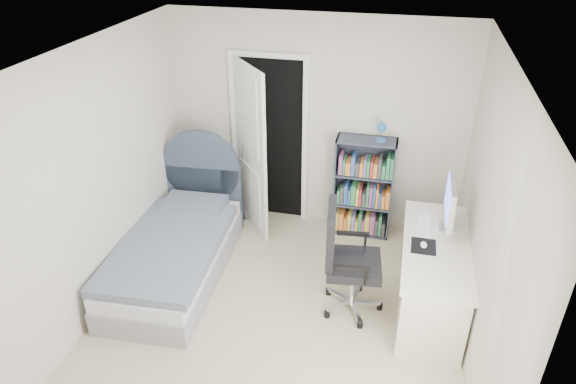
% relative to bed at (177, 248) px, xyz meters
% --- Properties ---
extents(room_shell, '(3.50, 3.70, 2.60)m').
position_rel_bed_xyz_m(room_shell, '(1.21, -0.41, 0.97)').
color(room_shell, tan).
rests_on(room_shell, ground).
extents(door, '(0.92, 0.66, 2.06)m').
position_rel_bed_xyz_m(door, '(0.57, 1.16, 0.75)').
color(door, black).
rests_on(door, ground).
extents(bed, '(1.06, 2.09, 1.26)m').
position_rel_bed_xyz_m(bed, '(0.00, 0.00, 0.00)').
color(bed, gray).
rests_on(bed, ground).
extents(nightstand, '(0.44, 0.44, 0.64)m').
position_rel_bed_xyz_m(nightstand, '(-0.19, 1.17, 0.14)').
color(nightstand, '#D9B586').
rests_on(nightstand, ground).
extents(floor_lamp, '(0.20, 0.20, 1.43)m').
position_rel_bed_xyz_m(floor_lamp, '(0.40, 1.17, 0.30)').
color(floor_lamp, silver).
rests_on(floor_lamp, ground).
extents(bookcase, '(0.67, 0.29, 1.43)m').
position_rel_bed_xyz_m(bookcase, '(1.83, 1.21, 0.27)').
color(bookcase, '#373E4C').
rests_on(bookcase, ground).
extents(desk, '(0.61, 1.52, 1.25)m').
position_rel_bed_xyz_m(desk, '(2.61, 0.03, 0.12)').
color(desk, beige).
rests_on(desk, ground).
extents(office_chair, '(0.60, 0.62, 1.14)m').
position_rel_bed_xyz_m(office_chair, '(1.79, -0.17, 0.34)').
color(office_chair, silver).
rests_on(office_chair, ground).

